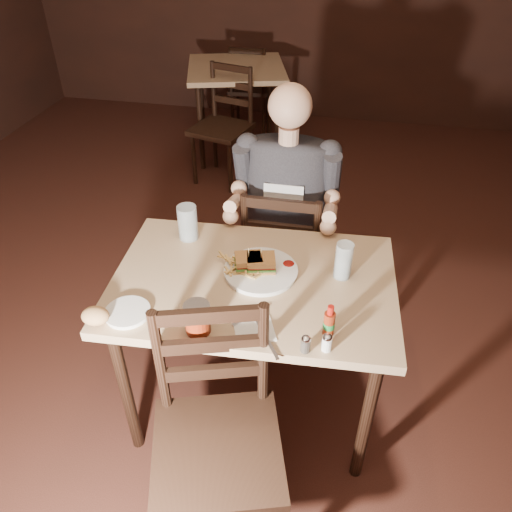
% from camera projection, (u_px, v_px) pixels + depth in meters
% --- Properties ---
extents(room_shell, '(7.00, 7.00, 7.00)m').
position_uv_depth(room_shell, '(256.00, 104.00, 1.74)').
color(room_shell, black).
rests_on(room_shell, ground).
extents(main_table, '(1.15, 0.81, 0.77)m').
position_uv_depth(main_table, '(254.00, 297.00, 2.01)').
color(main_table, tan).
rests_on(main_table, ground).
extents(bg_table, '(0.99, 0.99, 0.77)m').
position_uv_depth(bg_table, '(236.00, 77.00, 4.24)').
color(bg_table, tan).
rests_on(bg_table, ground).
extents(chair_far, '(0.42, 0.46, 0.90)m').
position_uv_depth(chair_far, '(284.00, 255.00, 2.62)').
color(chair_far, black).
rests_on(chair_far, ground).
extents(chair_near, '(0.56, 0.59, 0.95)m').
position_uv_depth(chair_near, '(217.00, 450.00, 1.70)').
color(chair_near, black).
rests_on(chair_near, ground).
extents(bg_chair_far, '(0.40, 0.44, 0.82)m').
position_uv_depth(bg_chair_far, '(250.00, 88.00, 4.83)').
color(bg_chair_far, black).
rests_on(bg_chair_far, ground).
extents(bg_chair_near, '(0.52, 0.55, 0.90)m').
position_uv_depth(bg_chair_near, '(221.00, 128.00, 3.95)').
color(bg_chair_near, black).
rests_on(bg_chair_near, ground).
extents(diner, '(0.51, 0.40, 0.89)m').
position_uv_depth(diner, '(286.00, 182.00, 2.31)').
color(diner, '#313137').
rests_on(diner, chair_far).
extents(dinner_plate, '(0.30, 0.30, 0.02)m').
position_uv_depth(dinner_plate, '(261.00, 272.00, 1.99)').
color(dinner_plate, white).
rests_on(dinner_plate, main_table).
extents(sandwich_left, '(0.13, 0.12, 0.09)m').
position_uv_depth(sandwich_left, '(249.00, 259.00, 1.96)').
color(sandwich_left, '#CB8C46').
rests_on(sandwich_left, dinner_plate).
extents(sandwich_right, '(0.13, 0.11, 0.10)m').
position_uv_depth(sandwich_right, '(261.00, 260.00, 1.96)').
color(sandwich_right, '#CB8C46').
rests_on(sandwich_right, dinner_plate).
extents(fries_pile, '(0.26, 0.19, 0.04)m').
position_uv_depth(fries_pile, '(239.00, 266.00, 1.98)').
color(fries_pile, '#F3C56B').
rests_on(fries_pile, dinner_plate).
extents(ketchup_dollop, '(0.05, 0.05, 0.01)m').
position_uv_depth(ketchup_dollop, '(289.00, 264.00, 2.01)').
color(ketchup_dollop, maroon).
rests_on(ketchup_dollop, dinner_plate).
extents(glass_left, '(0.09, 0.09, 0.16)m').
position_uv_depth(glass_left, '(188.00, 223.00, 2.14)').
color(glass_left, silver).
rests_on(glass_left, main_table).
extents(glass_right, '(0.07, 0.07, 0.15)m').
position_uv_depth(glass_right, '(343.00, 261.00, 1.93)').
color(glass_right, silver).
rests_on(glass_right, main_table).
extents(hot_sauce, '(0.04, 0.04, 0.13)m').
position_uv_depth(hot_sauce, '(329.00, 320.00, 1.69)').
color(hot_sauce, maroon).
rests_on(hot_sauce, main_table).
extents(salt_shaker, '(0.04, 0.04, 0.06)m').
position_uv_depth(salt_shaker, '(327.00, 343.00, 1.65)').
color(salt_shaker, white).
rests_on(salt_shaker, main_table).
extents(pepper_shaker, '(0.04, 0.04, 0.06)m').
position_uv_depth(pepper_shaker, '(306.00, 344.00, 1.65)').
color(pepper_shaker, '#38332D').
rests_on(pepper_shaker, main_table).
extents(syrup_dispenser, '(0.10, 0.10, 0.12)m').
position_uv_depth(syrup_dispenser, '(197.00, 318.00, 1.70)').
color(syrup_dispenser, maroon).
rests_on(syrup_dispenser, main_table).
extents(napkin, '(0.17, 0.17, 0.00)m').
position_uv_depth(napkin, '(254.00, 330.00, 1.74)').
color(napkin, white).
rests_on(napkin, main_table).
extents(knife, '(0.11, 0.17, 0.00)m').
position_uv_depth(knife, '(267.00, 339.00, 1.70)').
color(knife, silver).
rests_on(knife, napkin).
extents(fork, '(0.11, 0.13, 0.01)m').
position_uv_depth(fork, '(250.00, 315.00, 1.79)').
color(fork, silver).
rests_on(fork, napkin).
extents(side_plate, '(0.17, 0.17, 0.01)m').
position_uv_depth(side_plate, '(128.00, 313.00, 1.80)').
color(side_plate, white).
rests_on(side_plate, main_table).
extents(bread_roll, '(0.10, 0.09, 0.06)m').
position_uv_depth(bread_roll, '(95.00, 316.00, 1.74)').
color(bread_roll, tan).
rests_on(bread_roll, side_plate).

